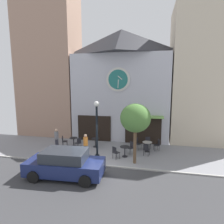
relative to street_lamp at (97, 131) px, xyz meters
The scene contains 21 objects.
ground_plane 2.44m from the street_lamp, 67.85° to the right, with size 29.40×10.92×0.13m.
clock_building 6.60m from the street_lamp, 83.20° to the left, with size 8.80×4.39×10.00m.
neighbor_building_left 10.32m from the street_lamp, 138.13° to the left, with size 5.79×3.50×14.08m.
neighbor_building_right 11.38m from the street_lamp, 38.24° to the left, with size 6.44×4.70×11.77m.
street_lamp is the anchor object (origin of this frame).
street_tree 2.73m from the street_lamp, ahead, with size 1.95×1.76×3.96m.
cafe_table_near_curb 3.93m from the street_lamp, 139.18° to the left, with size 0.68×0.68×0.72m.
cafe_table_center_left 3.13m from the street_lamp, 109.43° to the left, with size 0.62×0.62×0.73m.
cafe_table_center 2.54m from the street_lamp, 28.63° to the left, with size 0.70×0.70×0.75m.
cafe_table_leftmost 4.32m from the street_lamp, 34.98° to the left, with size 0.72×0.72×0.76m.
cafe_chair_curbside 5.14m from the street_lamp, 33.41° to the left, with size 0.49×0.49×0.90m.
cafe_chair_under_awning 3.20m from the street_lamp, 138.38° to the left, with size 0.56×0.56×0.90m.
cafe_chair_near_tree 4.86m from the street_lamp, 43.32° to the left, with size 0.47×0.47×0.90m.
cafe_chair_facing_wall 3.11m from the street_lamp, 37.99° to the left, with size 0.56×0.56×0.90m.
cafe_chair_by_entrance 4.33m from the street_lamp, 149.18° to the left, with size 0.51×0.51×0.90m.
cafe_chair_outer 4.02m from the street_lamp, 47.10° to the left, with size 0.54×0.54×0.90m.
cafe_chair_corner 1.98m from the street_lamp, 18.67° to the left, with size 0.56×0.56×0.90m.
cafe_chair_right_end 3.91m from the street_lamp, 24.16° to the left, with size 0.50×0.50×0.90m.
pedestrian_orange 1.58m from the street_lamp, 158.80° to the left, with size 0.42×0.42×1.67m.
pedestrian_grey 4.15m from the street_lamp, 159.88° to the left, with size 0.37×0.37×1.67m.
parked_car_navy 3.11m from the street_lamp, 112.90° to the right, with size 4.39×2.20×1.55m.
Camera 1 is at (3.07, -10.98, 5.25)m, focal length 30.33 mm.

